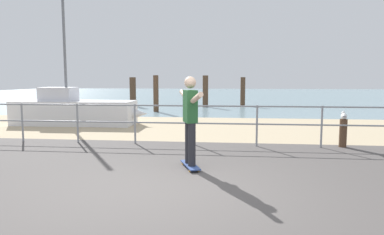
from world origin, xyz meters
name	(u,v)px	position (x,y,z in m)	size (l,w,h in m)	color
ground_plane	(161,217)	(0.00, -1.00, 0.00)	(24.00, 10.00, 0.04)	#514C49
beach_strip	(207,127)	(0.00, 7.00, 0.00)	(24.00, 6.00, 0.04)	tan
sea_surface	(223,94)	(0.00, 35.00, 0.00)	(72.00, 50.00, 0.04)	#75939E
railing_fence	(165,118)	(-0.85, 3.60, 0.70)	(10.94, 0.05, 1.05)	gray
sailboat	(79,111)	(-4.76, 7.13, 0.52)	(4.97, 1.49, 5.15)	silver
skateboard	(190,165)	(0.09, 1.32, 0.07)	(0.47, 0.82, 0.08)	#334C8C
skateboarder	(190,115)	(0.09, 1.32, 1.02)	(0.61, 1.38, 1.65)	#26262B
bollard_short	(343,133)	(3.60, 3.75, 0.36)	(0.18, 0.18, 0.72)	#513826
seagull	(344,116)	(3.60, 3.77, 0.79)	(0.21, 0.48, 0.18)	white
groyne_post_0	(133,92)	(-5.34, 16.21, 0.92)	(0.40, 0.40, 1.84)	#513826
groyne_post_1	(156,94)	(-3.03, 12.49, 0.96)	(0.27, 0.27, 1.91)	#513826
groyne_post_2	(205,91)	(-0.71, 16.04, 0.97)	(0.34, 0.34, 1.94)	#513826
groyne_post_3	(243,92)	(1.60, 17.12, 0.92)	(0.30, 0.30, 1.85)	#513826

